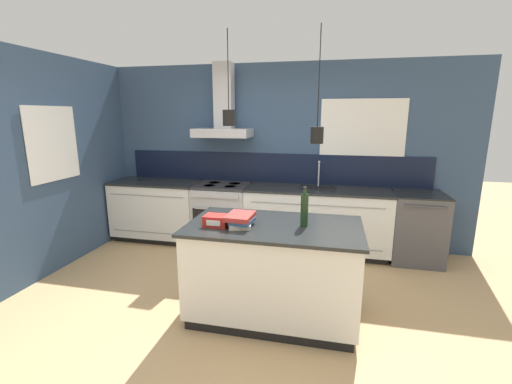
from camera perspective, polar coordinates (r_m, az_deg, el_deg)
The scene contains 11 objects.
ground_plane at distance 3.58m, azimuth -3.56°, elevation -19.14°, with size 16.00×16.00×0.00m, color tan.
wall_back at distance 5.02m, azimuth 2.24°, elevation 6.64°, with size 5.60×2.06×2.60m.
wall_left at distance 4.92m, azimuth -29.63°, elevation 4.27°, with size 0.08×3.80×2.60m.
counter_run_left at distance 5.47m, azimuth -16.02°, elevation -2.90°, with size 1.33×0.64×0.91m.
counter_run_sink at distance 4.82m, azimuth 10.03°, elevation -4.66°, with size 1.95×0.64×1.27m.
oven_range at distance 5.05m, azimuth -5.56°, elevation -3.79°, with size 0.77×0.66×0.91m.
dishwasher at distance 4.95m, azimuth 25.16°, elevation -5.35°, with size 0.64×0.65×0.91m.
kitchen_island at distance 3.31m, azimuth 2.94°, elevation -12.87°, with size 1.58×0.91×0.91m.
bottle_on_island at distance 3.09m, azimuth 8.06°, elevation -2.88°, with size 0.07×0.07×0.36m.
book_stack at distance 3.07m, azimuth -2.57°, elevation -4.65°, with size 0.24×0.31×0.11m.
red_supply_box at distance 3.11m, azimuth -6.65°, elevation -4.74°, with size 0.21×0.16×0.10m.
Camera 1 is at (0.87, -2.91, 1.89)m, focal length 24.00 mm.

